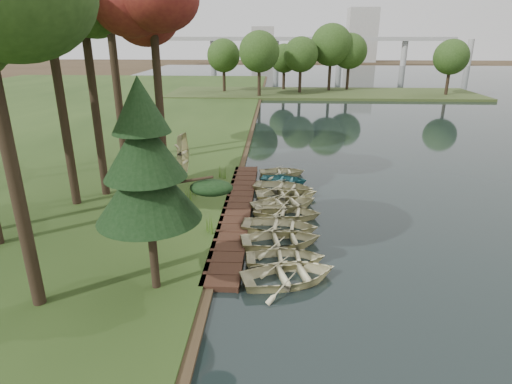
{
  "coord_description": "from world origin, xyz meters",
  "views": [
    {
      "loc": [
        0.56,
        -22.2,
        9.55
      ],
      "look_at": [
        -0.52,
        0.07,
        1.26
      ],
      "focal_mm": 30.0,
      "sensor_mm": 36.0,
      "label": 1
    }
  ],
  "objects_px": {
    "rowboat_2": "(281,238)",
    "pine_tree": "(145,165)",
    "boardwalk": "(237,211)",
    "rowboat_0": "(289,273)",
    "rowboat_1": "(286,257)",
    "stored_rowboat": "(185,173)"
  },
  "relations": [
    {
      "from": "boardwalk",
      "to": "stored_rowboat",
      "type": "relative_size",
      "value": 5.25
    },
    {
      "from": "boardwalk",
      "to": "rowboat_2",
      "type": "height_order",
      "value": "rowboat_2"
    },
    {
      "from": "stored_rowboat",
      "to": "pine_tree",
      "type": "bearing_deg",
      "value": -165.59
    },
    {
      "from": "boardwalk",
      "to": "pine_tree",
      "type": "relative_size",
      "value": 2.0
    },
    {
      "from": "rowboat_2",
      "to": "stored_rowboat",
      "type": "distance_m",
      "value": 11.31
    },
    {
      "from": "rowboat_1",
      "to": "stored_rowboat",
      "type": "xyz_separation_m",
      "value": [
        -6.67,
        10.99,
        0.2
      ]
    },
    {
      "from": "rowboat_2",
      "to": "pine_tree",
      "type": "height_order",
      "value": "pine_tree"
    },
    {
      "from": "rowboat_1",
      "to": "stored_rowboat",
      "type": "bearing_deg",
      "value": 25.89
    },
    {
      "from": "rowboat_1",
      "to": "boardwalk",
      "type": "bearing_deg",
      "value": 19.6
    },
    {
      "from": "rowboat_2",
      "to": "pine_tree",
      "type": "bearing_deg",
      "value": 119.9
    },
    {
      "from": "boardwalk",
      "to": "rowboat_0",
      "type": "height_order",
      "value": "rowboat_0"
    },
    {
      "from": "rowboat_2",
      "to": "pine_tree",
      "type": "distance_m",
      "value": 7.98
    },
    {
      "from": "rowboat_2",
      "to": "stored_rowboat",
      "type": "relative_size",
      "value": 1.26
    },
    {
      "from": "rowboat_1",
      "to": "rowboat_2",
      "type": "bearing_deg",
      "value": 0.36
    },
    {
      "from": "boardwalk",
      "to": "rowboat_1",
      "type": "height_order",
      "value": "rowboat_1"
    },
    {
      "from": "rowboat_0",
      "to": "pine_tree",
      "type": "bearing_deg",
      "value": 82.89
    },
    {
      "from": "boardwalk",
      "to": "pine_tree",
      "type": "distance_m",
      "value": 9.84
    },
    {
      "from": "rowboat_1",
      "to": "stored_rowboat",
      "type": "distance_m",
      "value": 12.86
    },
    {
      "from": "rowboat_2",
      "to": "rowboat_0",
      "type": "bearing_deg",
      "value": 175.16
    },
    {
      "from": "boardwalk",
      "to": "stored_rowboat",
      "type": "bearing_deg",
      "value": 127.17
    },
    {
      "from": "rowboat_0",
      "to": "pine_tree",
      "type": "xyz_separation_m",
      "value": [
        -5.19,
        -0.96,
        4.76
      ]
    },
    {
      "from": "rowboat_1",
      "to": "pine_tree",
      "type": "height_order",
      "value": "pine_tree"
    }
  ]
}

